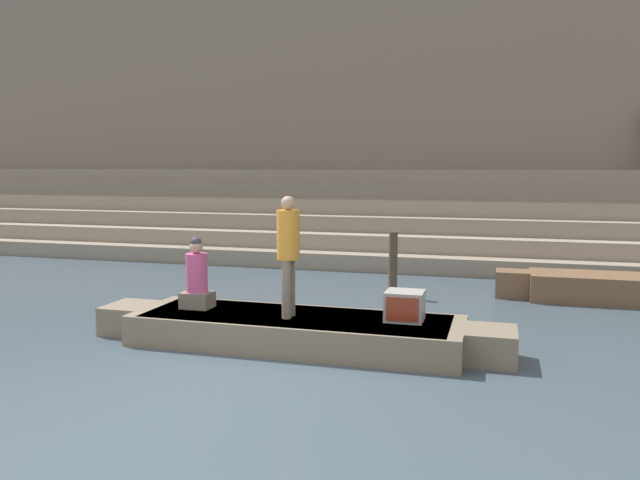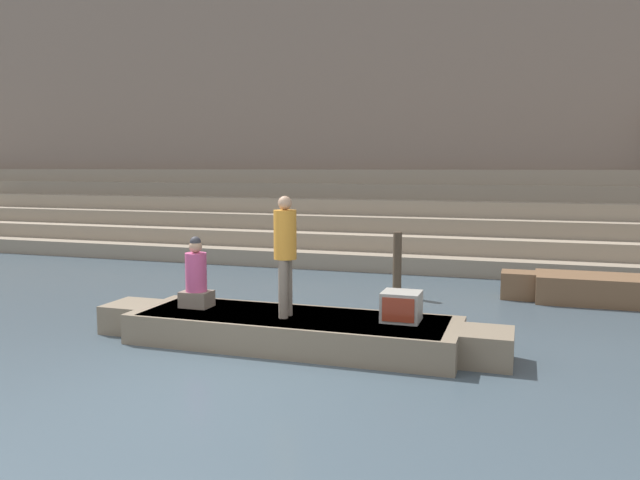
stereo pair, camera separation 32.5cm
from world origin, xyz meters
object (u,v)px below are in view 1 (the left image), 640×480
rowboat_main (295,329)px  person_standing (288,247)px  person_rowing (197,279)px  tv_set (405,306)px  mooring_post (393,264)px

rowboat_main → person_standing: bearing=-130.5°
person_rowing → tv_set: size_ratio=2.07×
mooring_post → tv_set: bearing=-78.1°
rowboat_main → tv_set: size_ratio=11.64×
rowboat_main → person_standing: (-0.07, -0.09, 1.13)m
rowboat_main → tv_set: (1.46, 0.15, 0.39)m
tv_set → person_rowing: bearing=176.9°
person_rowing → tv_set: 2.97m
tv_set → mooring_post: bearing=97.3°
rowboat_main → mooring_post: mooring_post is taller
rowboat_main → person_rowing: person_rowing is taller
rowboat_main → mooring_post: 3.70m
person_standing → mooring_post: (0.80, 3.69, -0.74)m
person_standing → person_rowing: 1.53m
person_standing → person_rowing: bearing=-178.2°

